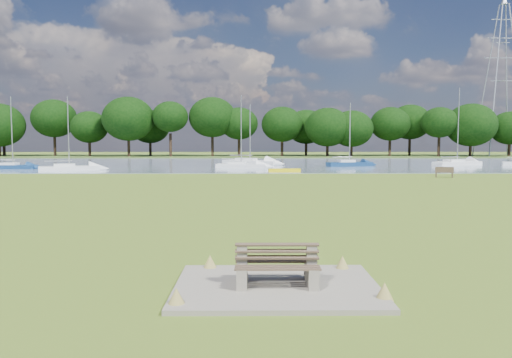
{
  "coord_description": "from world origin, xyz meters",
  "views": [
    {
      "loc": [
        -0.52,
        -24.13,
        3.08
      ],
      "look_at": [
        -0.32,
        -2.0,
        1.36
      ],
      "focal_mm": 35.0,
      "sensor_mm": 36.0,
      "label": 1
    }
  ],
  "objects_px": {
    "sailboat_2": "(241,164)",
    "sailboat_7": "(69,166)",
    "kayak": "(284,170)",
    "sailboat_0": "(349,162)",
    "sailboat_5": "(12,165)",
    "riverbank_bench": "(444,172)",
    "sailboat_4": "(457,162)",
    "sailboat_1": "(249,161)",
    "bench_pair": "(277,266)",
    "pylon": "(502,55)"
  },
  "relations": [
    {
      "from": "sailboat_2",
      "to": "sailboat_5",
      "type": "relative_size",
      "value": 1.04
    },
    {
      "from": "sailboat_5",
      "to": "sailboat_7",
      "type": "bearing_deg",
      "value": -19.18
    },
    {
      "from": "sailboat_0",
      "to": "sailboat_5",
      "type": "distance_m",
      "value": 37.23
    },
    {
      "from": "bench_pair",
      "to": "sailboat_4",
      "type": "relative_size",
      "value": 0.18
    },
    {
      "from": "pylon",
      "to": "sailboat_1",
      "type": "xyz_separation_m",
      "value": [
        -47.14,
        -31.36,
        -18.42
      ]
    },
    {
      "from": "sailboat_1",
      "to": "sailboat_4",
      "type": "distance_m",
      "value": 25.37
    },
    {
      "from": "sailboat_1",
      "to": "sailboat_5",
      "type": "distance_m",
      "value": 26.95
    },
    {
      "from": "sailboat_1",
      "to": "sailboat_2",
      "type": "xyz_separation_m",
      "value": [
        -0.95,
        -7.34,
        -0.06
      ]
    },
    {
      "from": "sailboat_2",
      "to": "sailboat_7",
      "type": "relative_size",
      "value": 1.07
    },
    {
      "from": "sailboat_1",
      "to": "sailboat_4",
      "type": "bearing_deg",
      "value": 19.52
    },
    {
      "from": "sailboat_2",
      "to": "pylon",
      "type": "bearing_deg",
      "value": 50.53
    },
    {
      "from": "kayak",
      "to": "sailboat_7",
      "type": "relative_size",
      "value": 0.41
    },
    {
      "from": "sailboat_1",
      "to": "bench_pair",
      "type": "bearing_deg",
      "value": -64.35
    },
    {
      "from": "riverbank_bench",
      "to": "sailboat_2",
      "type": "distance_m",
      "value": 22.39
    },
    {
      "from": "riverbank_bench",
      "to": "sailboat_4",
      "type": "height_order",
      "value": "sailboat_4"
    },
    {
      "from": "kayak",
      "to": "sailboat_0",
      "type": "relative_size",
      "value": 0.42
    },
    {
      "from": "bench_pair",
      "to": "kayak",
      "type": "bearing_deg",
      "value": 86.39
    },
    {
      "from": "riverbank_bench",
      "to": "sailboat_5",
      "type": "xyz_separation_m",
      "value": [
        -41.44,
        12.01,
        0.02
      ]
    },
    {
      "from": "sailboat_4",
      "to": "sailboat_2",
      "type": "bearing_deg",
      "value": 167.76
    },
    {
      "from": "sailboat_1",
      "to": "sailboat_2",
      "type": "bearing_deg",
      "value": -72.59
    },
    {
      "from": "bench_pair",
      "to": "sailboat_4",
      "type": "bearing_deg",
      "value": 64.44
    },
    {
      "from": "riverbank_bench",
      "to": "sailboat_4",
      "type": "xyz_separation_m",
      "value": [
        9.0,
        19.32,
        0.05
      ]
    },
    {
      "from": "sailboat_1",
      "to": "sailboat_5",
      "type": "bearing_deg",
      "value": -134.26
    },
    {
      "from": "pylon",
      "to": "sailboat_1",
      "type": "height_order",
      "value": "pylon"
    },
    {
      "from": "sailboat_5",
      "to": "sailboat_7",
      "type": "relative_size",
      "value": 1.03
    },
    {
      "from": "sailboat_1",
      "to": "sailboat_4",
      "type": "relative_size",
      "value": 0.81
    },
    {
      "from": "kayak",
      "to": "sailboat_0",
      "type": "bearing_deg",
      "value": 47.14
    },
    {
      "from": "pylon",
      "to": "sailboat_4",
      "type": "relative_size",
      "value": 3.21
    },
    {
      "from": "riverbank_bench",
      "to": "sailboat_2",
      "type": "height_order",
      "value": "sailboat_2"
    },
    {
      "from": "riverbank_bench",
      "to": "sailboat_0",
      "type": "bearing_deg",
      "value": 121.95
    },
    {
      "from": "sailboat_0",
      "to": "sailboat_4",
      "type": "distance_m",
      "value": 13.74
    },
    {
      "from": "bench_pair",
      "to": "kayak",
      "type": "distance_m",
      "value": 38.09
    },
    {
      "from": "pylon",
      "to": "sailboat_0",
      "type": "relative_size",
      "value": 4.05
    },
    {
      "from": "bench_pair",
      "to": "pylon",
      "type": "relative_size",
      "value": 0.06
    },
    {
      "from": "bench_pair",
      "to": "sailboat_1",
      "type": "relative_size",
      "value": 0.23
    },
    {
      "from": "kayak",
      "to": "riverbank_bench",
      "type": "bearing_deg",
      "value": -32.46
    },
    {
      "from": "riverbank_bench",
      "to": "kayak",
      "type": "xyz_separation_m",
      "value": [
        -12.83,
        7.01,
        -0.25
      ]
    },
    {
      "from": "bench_pair",
      "to": "sailboat_5",
      "type": "bearing_deg",
      "value": 121.5
    },
    {
      "from": "pylon",
      "to": "kayak",
      "type": "bearing_deg",
      "value": -133.53
    },
    {
      "from": "kayak",
      "to": "sailboat_1",
      "type": "distance_m",
      "value": 15.04
    },
    {
      "from": "riverbank_bench",
      "to": "sailboat_2",
      "type": "bearing_deg",
      "value": 157.32
    },
    {
      "from": "sailboat_1",
      "to": "sailboat_7",
      "type": "height_order",
      "value": "sailboat_1"
    },
    {
      "from": "riverbank_bench",
      "to": "sailboat_7",
      "type": "height_order",
      "value": "sailboat_7"
    },
    {
      "from": "riverbank_bench",
      "to": "sailboat_1",
      "type": "bearing_deg",
      "value": 143.97
    },
    {
      "from": "riverbank_bench",
      "to": "sailboat_7",
      "type": "bearing_deg",
      "value": -177.87
    },
    {
      "from": "riverbank_bench",
      "to": "sailboat_0",
      "type": "relative_size",
      "value": 0.21
    },
    {
      "from": "kayak",
      "to": "sailboat_7",
      "type": "bearing_deg",
      "value": 170.48
    },
    {
      "from": "sailboat_2",
      "to": "sailboat_7",
      "type": "height_order",
      "value": "sailboat_2"
    },
    {
      "from": "bench_pair",
      "to": "sailboat_5",
      "type": "distance_m",
      "value": 50.23
    },
    {
      "from": "kayak",
      "to": "pylon",
      "type": "bearing_deg",
      "value": 42.67
    }
  ]
}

